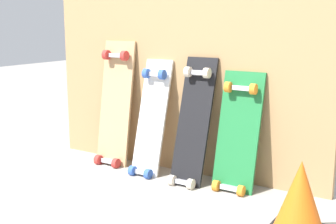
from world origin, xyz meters
TOP-DOWN VIEW (x-y plane):
  - ground_plane at (0.00, 0.00)m, footprint 12.00×12.00m
  - plywood_wall_panel at (0.00, 0.07)m, footprint 1.75×0.04m
  - skateboard_natural at (-0.41, -0.03)m, footprint 0.22×0.20m
  - skateboard_white at (-0.12, -0.06)m, footprint 0.17×0.25m
  - skateboard_black at (0.16, -0.07)m, footprint 0.19×0.26m
  - skateboard_green at (0.40, -0.04)m, footprint 0.22×0.21m
  - traffic_cone at (0.84, -0.41)m, footprint 0.24×0.24m

SIDE VIEW (x-z plane):
  - ground_plane at x=0.00m, z-range 0.00..0.00m
  - traffic_cone at x=0.84m, z-range 0.00..0.32m
  - skateboard_green at x=0.40m, z-range -0.07..0.61m
  - skateboard_white at x=-0.12m, z-range -0.07..0.65m
  - skateboard_black at x=0.16m, z-range -0.07..0.67m
  - skateboard_natural at x=-0.41m, z-range -0.07..0.75m
  - plywood_wall_panel at x=0.00m, z-range 0.00..1.43m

